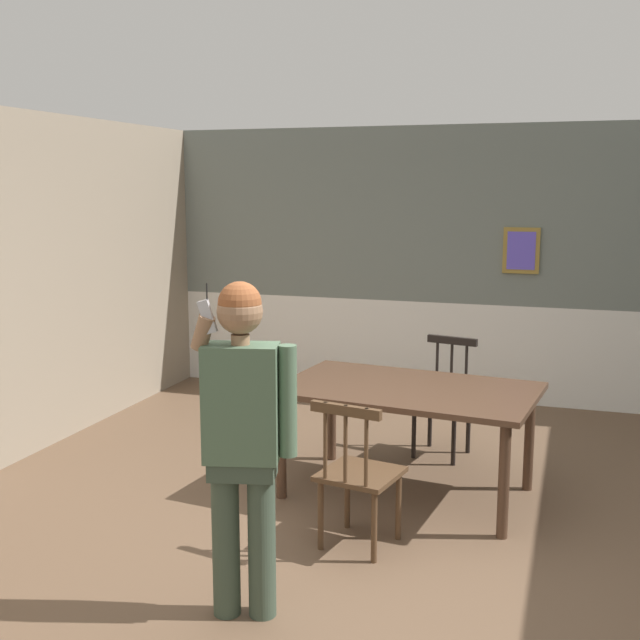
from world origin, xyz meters
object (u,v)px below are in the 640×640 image
at_px(chair_near_window, 358,473).
at_px(person_figure, 243,429).
at_px(dining_table, 408,398).
at_px(chair_by_doorway, 444,398).

distance_m(chair_near_window, person_figure, 1.10).
height_order(dining_table, chair_by_doorway, chair_by_doorway).
bearing_deg(person_figure, chair_by_doorway, -115.09).
height_order(chair_near_window, chair_by_doorway, chair_by_doorway).
bearing_deg(chair_by_doorway, chair_near_window, 95.34).
relative_size(chair_by_doorway, person_figure, 0.55).
bearing_deg(person_figure, chair_near_window, -123.78).
bearing_deg(chair_near_window, dining_table, 94.11).
bearing_deg(chair_by_doorway, dining_table, 95.31).
xyz_separation_m(dining_table, chair_by_doorway, (0.11, 0.92, -0.23)).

